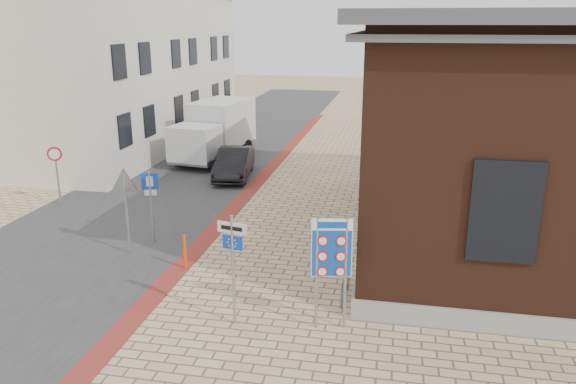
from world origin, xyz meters
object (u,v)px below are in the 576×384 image
Objects in this scene: box_truck at (215,130)px; parking_sign at (151,195)px; sedan at (234,163)px; essen_sign at (233,253)px; border_sign at (332,251)px; bollard at (185,252)px.

box_truck is 10.92m from parking_sign.
essen_sign reaches higher than sedan.
border_sign is 7.22m from parking_sign.
box_truck is 2.18× the size of essen_sign.
border_sign is at bearing -28.14° from bollard.
parking_sign reaches higher than bollard.
box_truck reaches higher than sedan.
essen_sign is 5.73m from parking_sign.
box_truck is 2.18× the size of border_sign.
parking_sign is at bearing -100.12° from sedan.
bollard is (3.25, -12.51, -0.95)m from box_truck.
parking_sign is at bearing 135.93° from border_sign.
sedan is 7.82m from parking_sign.
sedan is 1.50× the size of essen_sign.
box_truck reaches higher than parking_sign.
bollard is at bearing 141.48° from border_sign.
bollard is (-4.30, 2.30, -1.35)m from border_sign.
bollard is at bearing -60.16° from parking_sign.
box_truck is 5.61× the size of bollard.
sedan is at bearing 117.58° from essen_sign.
border_sign is 2.16m from essen_sign.
sedan is at bearing 98.42° from bollard.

